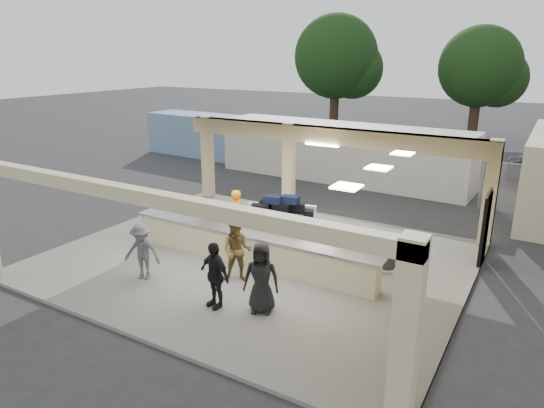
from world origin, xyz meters
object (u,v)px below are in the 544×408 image
Objects in this scene: passenger_d at (261,278)px; container_blue at (217,137)px; luggage_cart at (278,214)px; container_white at (341,152)px; baggage_counter at (247,248)px; passenger_b at (214,275)px; passenger_c at (142,252)px; baggage_handler at (235,217)px; drum_fan at (388,257)px; passenger_a at (237,251)px.

passenger_d is 0.18× the size of container_blue.
container_white reaches higher than luggage_cart.
baggage_counter is 4.86× the size of passenger_b.
passenger_b reaches higher than passenger_c.
baggage_handler is 4.45m from passenger_d.
baggage_handler is 1.08× the size of passenger_b.
baggage_counter is 5.14× the size of passenger_c.
passenger_c is at bearing 161.20° from passenger_d.
drum_fan is 17.91m from container_blue.
passenger_d reaches higher than baggage_counter.
baggage_counter is at bearing 119.33° from passenger_b.
luggage_cart is at bearing 79.40° from passenger_a.
luggage_cart is at bearing 53.07° from passenger_c.
container_blue reaches higher than passenger_a.
container_white reaches higher than passenger_d.
container_white is at bearing 113.96° from passenger_b.
baggage_handler reaches higher than drum_fan.
baggage_handler reaches higher than passenger_a.
container_blue is at bearing 105.69° from passenger_a.
drum_fan is 0.53× the size of passenger_b.
passenger_a is at bearing -70.74° from baggage_counter.
luggage_cart is at bearing 116.09° from passenger_b.
baggage_handler reaches higher than passenger_d.
container_white reaches higher than container_blue.
passenger_d is at bearing -49.70° from baggage_counter.
passenger_d is (1.44, -1.08, 0.01)m from passenger_a.
container_blue is at bearing 140.17° from passenger_b.
drum_fan is at bearing 21.62° from baggage_counter.
baggage_handler is 1.05× the size of passenger_a.
luggage_cart is at bearing 144.32° from baggage_handler.
drum_fan is 5.06m from passenger_b.
passenger_d reaches higher than passenger_c.
passenger_a is 0.14× the size of container_white.
container_white is (-0.56, 10.05, 0.36)m from baggage_handler.
container_white is (-2.48, 13.69, 0.43)m from passenger_b.
container_white is (-5.56, 9.69, 0.80)m from drum_fan.
passenger_d is 13.79m from container_white.
passenger_d is (3.74, 0.16, 0.08)m from passenger_c.
luggage_cart is 5.10m from passenger_d.
passenger_a is 17.26m from container_blue.
baggage_handler is 10.07m from container_white.
baggage_handler is (-5.00, -0.37, 0.44)m from drum_fan.
passenger_c reaches higher than drum_fan.
passenger_b is at bearing -97.52° from luggage_cart.
passenger_c is at bearing -171.21° from passenger_b.
passenger_d reaches higher than luggage_cart.
passenger_d is (-1.97, -3.63, 0.41)m from drum_fan.
passenger_d is at bearing -46.82° from container_blue.
passenger_d is 19.01m from container_blue.
luggage_cart is 4.29m from drum_fan.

